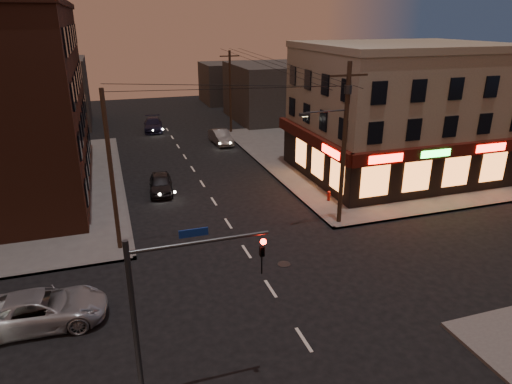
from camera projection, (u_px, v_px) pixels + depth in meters
name	position (u px, v px, depth m)	size (l,w,h in m)	color
ground	(271.00, 289.00, 22.37)	(120.00, 120.00, 0.00)	black
sidewalk_ne	(377.00, 153.00, 44.47)	(24.00, 28.00, 0.15)	#514F4C
pizza_building	(399.00, 111.00, 37.04)	(15.85, 12.85, 10.50)	tan
bg_building_ne_a	(272.00, 92.00, 58.92)	(10.00, 12.00, 7.00)	#3F3D3A
bg_building_nw	(48.00, 94.00, 54.37)	(9.00, 10.00, 8.00)	#3F3D3A
bg_building_ne_b	(229.00, 83.00, 70.93)	(8.00, 8.00, 6.00)	#3F3D3A
utility_pole_main	(343.00, 136.00, 27.42)	(4.20, 0.44, 10.00)	#382619
utility_pole_far	(230.00, 92.00, 51.08)	(0.26, 0.26, 9.00)	#382619
utility_pole_west	(111.00, 173.00, 24.48)	(0.24, 0.24, 9.00)	#382619
traffic_signal	(166.00, 300.00, 14.28)	(4.49, 0.32, 6.47)	#333538
suv_cross	(41.00, 309.00, 19.50)	(2.54, 5.51, 1.53)	#95979D
sedan_near	(161.00, 184.00, 34.48)	(1.69, 4.19, 1.43)	black
sedan_mid	(221.00, 137.00, 47.87)	(1.58, 4.53, 1.49)	#63605D
sedan_far	(153.00, 125.00, 53.47)	(2.06, 5.06, 1.47)	black
fire_hydrant	(329.00, 195.00, 32.65)	(0.33, 0.33, 0.73)	#A0150E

